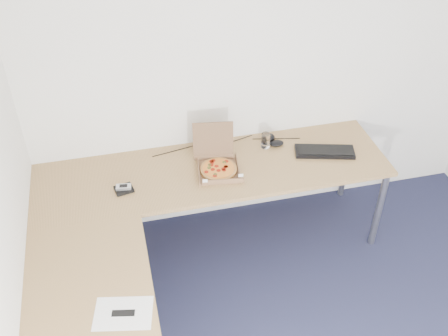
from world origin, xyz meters
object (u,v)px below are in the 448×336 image
object	(u,v)px
wallet	(124,189)
keyboard	(325,152)
drinking_glass	(266,140)
pizza_box	(218,166)
desk	(178,220)

from	to	relation	value
wallet	keyboard	bearing A→B (deg)	-8.58
drinking_glass	pizza_box	bearing A→B (deg)	-154.93
keyboard	drinking_glass	bearing A→B (deg)	171.35
pizza_box	keyboard	xyz separation A→B (m)	(0.81, 0.01, -0.02)
drinking_glass	keyboard	distance (m)	0.44
drinking_glass	wallet	distance (m)	1.10
pizza_box	drinking_glass	distance (m)	0.45
desk	keyboard	bearing A→B (deg)	19.77
drinking_glass	keyboard	size ratio (longest dim) A/B	0.27
desk	keyboard	distance (m)	1.23
desk	pizza_box	xyz separation A→B (m)	(0.35, 0.40, 0.06)
drinking_glass	keyboard	world-z (taller)	drinking_glass
desk	pizza_box	world-z (taller)	pizza_box
drinking_glass	wallet	world-z (taller)	drinking_glass
pizza_box	wallet	xyz separation A→B (m)	(-0.66, -0.07, -0.03)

